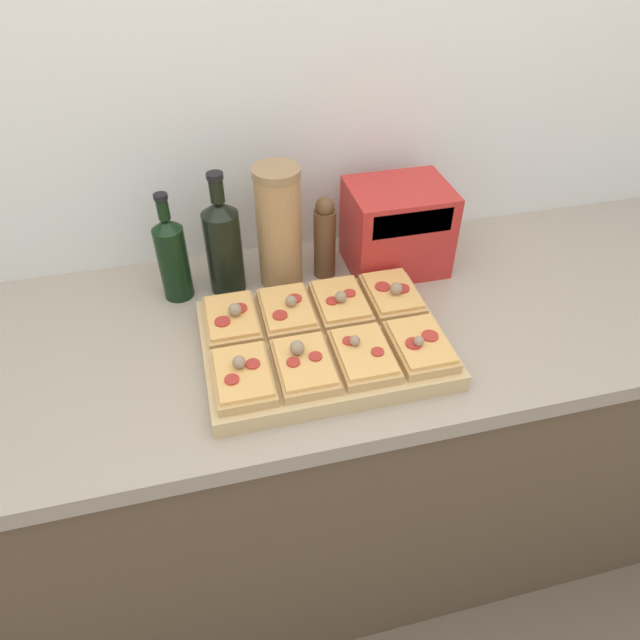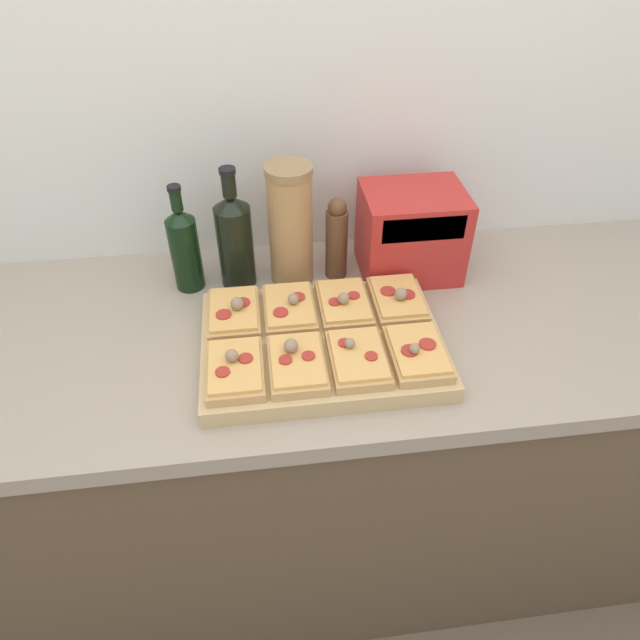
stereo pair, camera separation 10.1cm
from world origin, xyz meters
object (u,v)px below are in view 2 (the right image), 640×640
at_px(cutting_board, 322,344).
at_px(toaster_oven, 411,232).
at_px(olive_oil_bottle, 185,247).
at_px(wine_bottle, 235,239).
at_px(grain_jar_tall, 291,226).
at_px(pepper_mill, 337,239).

height_order(cutting_board, toaster_oven, toaster_oven).
height_order(olive_oil_bottle, toaster_oven, olive_oil_bottle).
xyz_separation_m(wine_bottle, grain_jar_tall, (0.13, 0.00, 0.02)).
bearing_deg(toaster_oven, wine_bottle, 179.88).
bearing_deg(cutting_board, wine_bottle, 121.87).
bearing_deg(grain_jar_tall, olive_oil_bottle, 180.00).
height_order(cutting_board, wine_bottle, wine_bottle).
xyz_separation_m(cutting_board, pepper_mill, (0.07, 0.26, 0.08)).
bearing_deg(wine_bottle, grain_jar_tall, 0.00).
bearing_deg(toaster_oven, pepper_mill, 179.72).
relative_size(cutting_board, olive_oil_bottle, 1.89).
height_order(cutting_board, olive_oil_bottle, olive_oil_bottle).
bearing_deg(toaster_oven, cutting_board, -133.03).
relative_size(cutting_board, pepper_mill, 2.37).
relative_size(cutting_board, wine_bottle, 1.67).
bearing_deg(olive_oil_bottle, toaster_oven, -0.09).
height_order(grain_jar_tall, pepper_mill, grain_jar_tall).
relative_size(olive_oil_bottle, wine_bottle, 0.89).
bearing_deg(pepper_mill, grain_jar_tall, -180.00).
relative_size(olive_oil_bottle, pepper_mill, 1.26).
relative_size(cutting_board, toaster_oven, 1.90).
bearing_deg(olive_oil_bottle, grain_jar_tall, 0.00).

